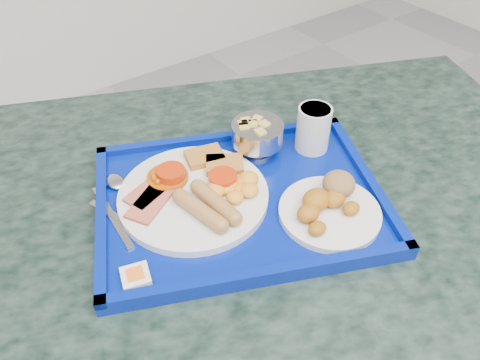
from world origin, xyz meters
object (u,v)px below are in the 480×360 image
object	(u,v)px
tray	(240,200)
fruit_bowl	(257,134)
main_plate	(198,192)
juice_cup	(313,127)
bread_plate	(329,205)
table	(241,280)

from	to	relation	value
tray	fruit_bowl	world-z (taller)	fruit_bowl
tray	main_plate	size ratio (longest dim) A/B	2.28
tray	juice_cup	xyz separation A→B (m)	(0.19, 0.03, 0.05)
fruit_bowl	juice_cup	size ratio (longest dim) A/B	1.09
bread_plate	fruit_bowl	bearing A→B (deg)	89.94
tray	juice_cup	world-z (taller)	juice_cup
fruit_bowl	juice_cup	world-z (taller)	juice_cup
bread_plate	juice_cup	size ratio (longest dim) A/B	1.89
main_plate	bread_plate	world-z (taller)	bread_plate
bread_plate	juice_cup	bearing A→B (deg)	56.97
table	fruit_bowl	bearing A→B (deg)	41.44
bread_plate	juice_cup	world-z (taller)	juice_cup
main_plate	juice_cup	world-z (taller)	juice_cup
juice_cup	table	bearing A→B (deg)	-168.21
fruit_bowl	juice_cup	bearing A→B (deg)	-27.44
table	tray	size ratio (longest dim) A/B	2.62
main_plate	juice_cup	distance (m)	0.25
bread_plate	table	bearing A→B (deg)	134.22
main_plate	fruit_bowl	distance (m)	0.16
fruit_bowl	juice_cup	xyz separation A→B (m)	(0.09, -0.05, 0.00)
table	juice_cup	distance (m)	0.34
tray	bread_plate	xyz separation A→B (m)	(0.10, -0.11, 0.02)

